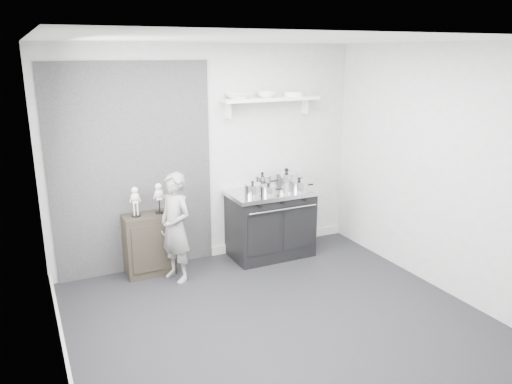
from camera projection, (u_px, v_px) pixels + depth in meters
ground at (275, 318)px, 5.04m from camera, size 4.00×4.00×0.00m
room_shell at (261, 157)px, 4.69m from camera, size 4.02×3.62×2.71m
wall_shelf at (270, 100)px, 6.28m from camera, size 1.30×0.26×0.24m
stove at (270, 223)px, 6.50m from camera, size 1.10×0.69×0.88m
side_cabinet at (149, 244)px, 5.98m from camera, size 0.57×0.33×0.74m
child at (175, 228)px, 5.73m from camera, size 0.47×0.55×1.29m
pot_front_left at (253, 190)px, 6.13m from camera, size 0.30×0.21×0.19m
pot_back_left at (262, 182)px, 6.43m from camera, size 0.32×0.23×0.23m
pot_back_right at (286, 179)px, 6.53m from camera, size 0.40×0.32×0.25m
pot_front_right at (299, 185)px, 6.36m from camera, size 0.33×0.25×0.18m
pot_front_center at (268, 190)px, 6.19m from camera, size 0.29×0.20×0.15m
skeleton_full at (135, 200)px, 5.76m from camera, size 0.11×0.07×0.41m
skeleton_torso at (159, 196)px, 5.88m from camera, size 0.12×0.08×0.42m
bowl_large at (237, 96)px, 6.07m from camera, size 0.28×0.28×0.07m
bowl_small at (266, 95)px, 6.23m from camera, size 0.23×0.23×0.07m
plate_stack at (294, 94)px, 6.40m from camera, size 0.26×0.26×0.06m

